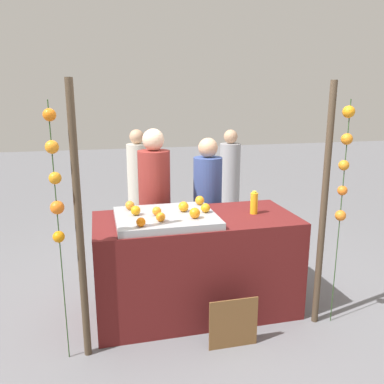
% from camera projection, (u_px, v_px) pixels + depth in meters
% --- Properties ---
extents(ground_plane, '(24.00, 24.00, 0.00)m').
position_uv_depth(ground_plane, '(196.00, 308.00, 3.77)').
color(ground_plane, slate).
extents(stall_counter, '(1.82, 0.84, 0.91)m').
position_uv_depth(stall_counter, '(196.00, 264.00, 3.66)').
color(stall_counter, '#5B1919').
rests_on(stall_counter, ground_plane).
extents(orange_tray, '(0.87, 0.72, 0.06)m').
position_uv_depth(orange_tray, '(166.00, 218.00, 3.44)').
color(orange_tray, '#9EA0A5').
rests_on(orange_tray, stall_counter).
extents(orange_0, '(0.07, 0.07, 0.07)m').
position_uv_depth(orange_0, '(141.00, 222.00, 3.11)').
color(orange_0, orange).
rests_on(orange_0, orange_tray).
extents(orange_1, '(0.09, 0.09, 0.09)m').
position_uv_depth(orange_1, '(184.00, 207.00, 3.51)').
color(orange_1, orange).
rests_on(orange_1, orange_tray).
extents(orange_2, '(0.08, 0.08, 0.08)m').
position_uv_depth(orange_2, '(130.00, 205.00, 3.57)').
color(orange_2, orange).
rests_on(orange_2, orange_tray).
extents(orange_3, '(0.08, 0.08, 0.08)m').
position_uv_depth(orange_3, '(205.00, 208.00, 3.48)').
color(orange_3, orange).
rests_on(orange_3, orange_tray).
extents(orange_4, '(0.09, 0.09, 0.09)m').
position_uv_depth(orange_4, '(195.00, 213.00, 3.32)').
color(orange_4, orange).
rests_on(orange_4, orange_tray).
extents(orange_5, '(0.08, 0.08, 0.08)m').
position_uv_depth(orange_5, '(157.00, 211.00, 3.39)').
color(orange_5, orange).
rests_on(orange_5, orange_tray).
extents(orange_6, '(0.08, 0.08, 0.08)m').
position_uv_depth(orange_6, '(136.00, 211.00, 3.40)').
color(orange_6, orange).
rests_on(orange_6, orange_tray).
extents(orange_7, '(0.08, 0.08, 0.08)m').
position_uv_depth(orange_7, '(161.00, 217.00, 3.23)').
color(orange_7, orange).
rests_on(orange_7, orange_tray).
extents(orange_8, '(0.09, 0.09, 0.09)m').
position_uv_depth(orange_8, '(200.00, 200.00, 3.73)').
color(orange_8, orange).
rests_on(orange_8, orange_tray).
extents(juice_bottle, '(0.07, 0.07, 0.22)m').
position_uv_depth(juice_bottle, '(254.00, 203.00, 3.64)').
color(juice_bottle, '#F6A81A').
rests_on(juice_bottle, stall_counter).
extents(chalkboard_sign, '(0.40, 0.03, 0.43)m').
position_uv_depth(chalkboard_sign, '(233.00, 324.00, 3.15)').
color(chalkboard_sign, brown).
rests_on(chalkboard_sign, ground_plane).
extents(vendor_left, '(0.33, 0.33, 1.66)m').
position_uv_depth(vendor_left, '(155.00, 213.00, 4.16)').
color(vendor_left, maroon).
rests_on(vendor_left, ground_plane).
extents(vendor_right, '(0.31, 0.31, 1.55)m').
position_uv_depth(vendor_right, '(207.00, 213.00, 4.35)').
color(vendor_right, '#384C8C').
rests_on(vendor_right, ground_plane).
extents(crowd_person_0, '(0.30, 0.30, 1.50)m').
position_uv_depth(crowd_person_0, '(230.00, 184.00, 5.89)').
color(crowd_person_0, '#99999E').
rests_on(crowd_person_0, ground_plane).
extents(crowd_person_1, '(0.31, 0.31, 1.52)m').
position_uv_depth(crowd_person_1, '(138.00, 186.00, 5.69)').
color(crowd_person_1, beige).
rests_on(crowd_person_1, ground_plane).
extents(canopy_post_left, '(0.06, 0.06, 2.10)m').
position_uv_depth(canopy_post_left, '(79.00, 227.00, 2.86)').
color(canopy_post_left, '#473828').
rests_on(canopy_post_left, ground_plane).
extents(canopy_post_right, '(0.06, 0.06, 2.10)m').
position_uv_depth(canopy_post_right, '(324.00, 209.00, 3.31)').
color(canopy_post_right, '#473828').
rests_on(canopy_post_right, ground_plane).
extents(garland_strand_left, '(0.10, 0.11, 1.95)m').
position_uv_depth(garland_strand_left, '(55.00, 180.00, 2.73)').
color(garland_strand_left, '#2D4C23').
rests_on(garland_strand_left, ground_plane).
extents(garland_strand_right, '(0.10, 0.11, 1.95)m').
position_uv_depth(garland_strand_right, '(345.00, 163.00, 3.22)').
color(garland_strand_right, '#2D4C23').
rests_on(garland_strand_right, ground_plane).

